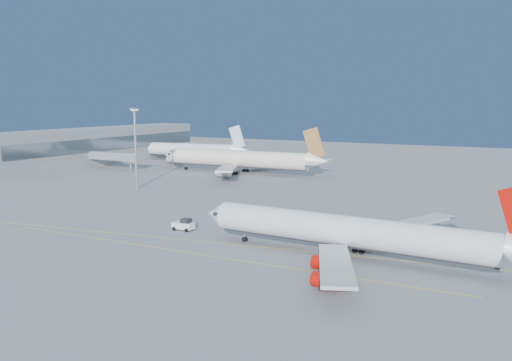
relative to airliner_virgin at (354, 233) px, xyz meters
name	(u,v)px	position (x,y,z in m)	size (l,w,h in m)	color
ground	(224,235)	(-28.11, 3.92, -4.51)	(500.00, 500.00, 0.00)	slate
terminal	(98,146)	(-143.05, 88.92, 3.00)	(18.40, 110.00, 15.00)	gray
jet_bridge	(116,156)	(-121.22, 75.92, 0.66)	(23.60, 3.60, 6.90)	gray
taxiway_lines	(182,222)	(-42.83, 10.27, -4.50)	(118.86, 140.00, 0.02)	#E4B30C
airliner_virgin	(354,233)	(0.00, 0.00, 0.00)	(60.69, 54.44, 14.97)	white
airliner_etihad	(241,159)	(-73.08, 88.80, 0.87)	(67.65, 62.59, 17.68)	#F1E3CE
airliner_third	(185,150)	(-117.62, 116.18, 0.39)	(60.34, 55.19, 16.20)	white
pushback_tug	(184,225)	(-37.70, 3.79, -3.36)	(4.47, 2.79, 2.49)	white
light_mast	(135,141)	(-83.21, 42.79, 9.83)	(2.10, 2.10, 24.29)	gray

